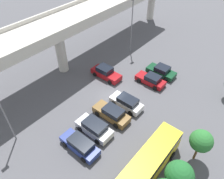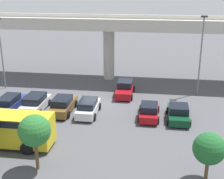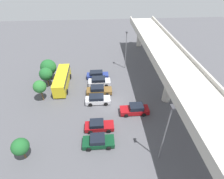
# 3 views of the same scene
# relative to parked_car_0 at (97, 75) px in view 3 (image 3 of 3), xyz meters

# --- Properties ---
(ground_plane) EXTENTS (106.99, 106.99, 0.00)m
(ground_plane) POSITION_rel_parked_car_0_xyz_m (8.39, 2.24, -0.74)
(ground_plane) COLOR #4C4C51
(highway_overpass) EXTENTS (51.39, 6.21, 8.28)m
(highway_overpass) POSITION_rel_parked_car_0_xyz_m (8.39, 12.38, 6.07)
(highway_overpass) COLOR #BCB7AD
(highway_overpass) RESTS_ON ground_plane
(parked_car_0) EXTENTS (1.97, 4.61, 1.54)m
(parked_car_0) POSITION_rel_parked_car_0_xyz_m (0.00, 0.00, 0.00)
(parked_car_0) COLOR navy
(parked_car_0) RESTS_ON ground_plane
(parked_car_1) EXTENTS (2.14, 4.41, 1.63)m
(parked_car_1) POSITION_rel_parked_car_0_xyz_m (2.61, 0.38, 0.04)
(parked_car_1) COLOR silver
(parked_car_1) RESTS_ON ground_plane
(parked_car_2) EXTENTS (2.05, 4.75, 1.63)m
(parked_car_2) POSITION_rel_parked_car_0_xyz_m (5.57, 0.26, 0.02)
(parked_car_2) COLOR brown
(parked_car_2) RESTS_ON ground_plane
(parked_car_3) EXTENTS (2.00, 4.35, 1.57)m
(parked_car_3) POSITION_rel_parked_car_0_xyz_m (8.22, 0.01, 0.02)
(parked_car_3) COLOR silver
(parked_car_3) RESTS_ON ground_plane
(parked_car_4) EXTENTS (2.06, 4.74, 1.69)m
(parked_car_4) POSITION_rel_parked_car_0_xyz_m (11.23, 6.14, 0.03)
(parked_car_4) COLOR maroon
(parked_car_4) RESTS_ON ground_plane
(parked_car_5) EXTENTS (2.00, 4.33, 1.50)m
(parked_car_5) POSITION_rel_parked_car_0_xyz_m (14.22, 0.12, -0.05)
(parked_car_5) COLOR maroon
(parked_car_5) RESTS_ON ground_plane
(parked_car_6) EXTENTS (2.17, 4.35, 1.50)m
(parked_car_6) POSITION_rel_parked_car_0_xyz_m (17.00, 0.03, -0.06)
(parked_car_6) COLOR #0C381E
(parked_car_6) RESTS_ON ground_plane
(shuttle_bus) EXTENTS (8.59, 2.57, 2.71)m
(shuttle_bus) POSITION_rel_parked_car_0_xyz_m (2.53, -6.93, 0.88)
(shuttle_bus) COLOR gold
(shuttle_bus) RESTS_ON ground_plane
(lamp_post_near_aisle) EXTENTS (0.70, 0.35, 8.57)m
(lamp_post_near_aisle) POSITION_rel_parked_car_0_xyz_m (-3.72, 6.52, 4.24)
(lamp_post_near_aisle) COLOR slate
(lamp_post_near_aisle) RESTS_ON ground_plane
(lamp_post_mid_lot) EXTENTS (0.70, 0.35, 9.05)m
(lamp_post_mid_lot) POSITION_rel_parked_car_0_xyz_m (19.63, 7.75, 4.49)
(lamp_post_mid_lot) COLOR slate
(lamp_post_mid_lot) RESTS_ON ground_plane
(tree_front_left) EXTENTS (3.19, 3.19, 4.49)m
(tree_front_left) POSITION_rel_parked_car_0_xyz_m (-0.22, -9.88, 2.15)
(tree_front_left) COLOR brown
(tree_front_left) RESTS_ON ground_plane
(tree_front_centre) EXTENTS (2.51, 2.51, 4.13)m
(tree_front_centre) POSITION_rel_parked_car_0_xyz_m (2.37, -9.81, 2.12)
(tree_front_centre) COLOR brown
(tree_front_centre) RESTS_ON ground_plane
(tree_front_right) EXTENTS (2.23, 2.23, 4.13)m
(tree_front_right) POSITION_rel_parked_car_0_xyz_m (6.74, -9.86, 2.25)
(tree_front_right) COLOR brown
(tree_front_right) RESTS_ON ground_plane
(tree_front_far_right) EXTENTS (2.13, 2.13, 3.41)m
(tree_front_far_right) POSITION_rel_parked_car_0_xyz_m (18.32, -9.43, 1.59)
(tree_front_far_right) COLOR brown
(tree_front_far_right) RESTS_ON ground_plane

